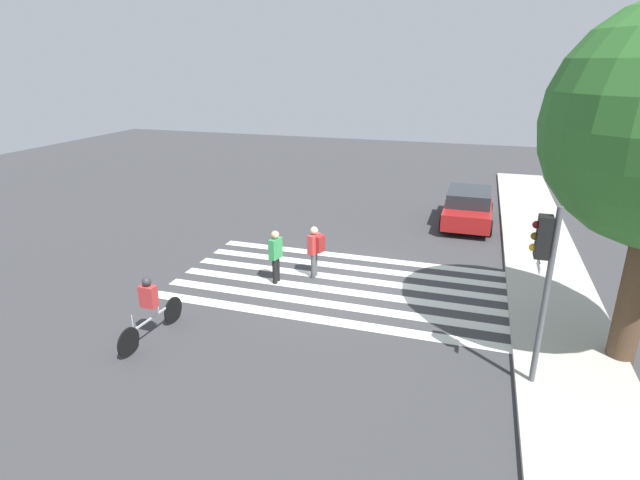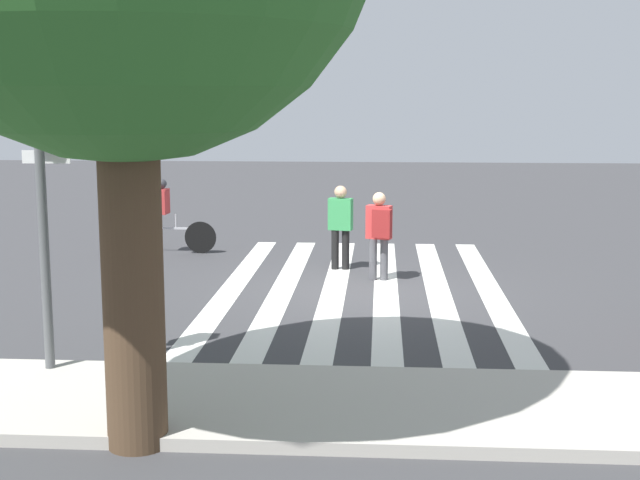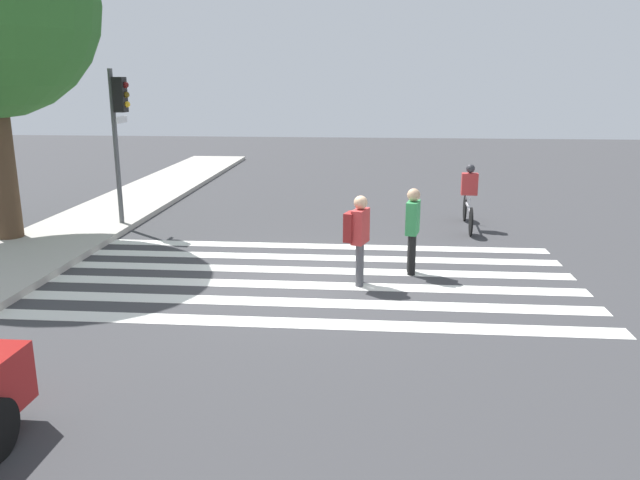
% 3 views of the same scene
% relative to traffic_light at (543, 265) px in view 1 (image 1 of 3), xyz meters
% --- Properties ---
extents(ground_plane, '(60.00, 60.00, 0.00)m').
position_rel_traffic_light_xyz_m(ground_plane, '(-3.73, -5.19, -2.78)').
color(ground_plane, '#38383A').
extents(sidewalk_curb, '(36.00, 2.50, 0.14)m').
position_rel_traffic_light_xyz_m(sidewalk_curb, '(-3.73, 1.06, -2.71)').
color(sidewalk_curb, '#ADA89E').
rests_on(sidewalk_curb, ground_plane).
extents(crosswalk_stripes, '(5.10, 10.00, 0.01)m').
position_rel_traffic_light_xyz_m(crosswalk_stripes, '(-3.73, -5.19, -2.78)').
color(crosswalk_stripes, silver).
rests_on(crosswalk_stripes, ground_plane).
extents(traffic_light, '(0.60, 0.50, 3.97)m').
position_rel_traffic_light_xyz_m(traffic_light, '(0.00, 0.00, 0.00)').
color(traffic_light, '#515456').
rests_on(traffic_light, ground_plane).
extents(pedestrian_adult_yellow_jacket, '(0.51, 0.48, 1.68)m').
position_rel_traffic_light_xyz_m(pedestrian_adult_yellow_jacket, '(-4.07, -6.02, -1.80)').
color(pedestrian_adult_yellow_jacket, '#4C4C51').
rests_on(pedestrian_adult_yellow_jacket, ground_plane).
extents(pedestrian_adult_blue_shirt, '(0.50, 0.31, 1.69)m').
position_rel_traffic_light_xyz_m(pedestrian_adult_blue_shirt, '(-3.29, -7.05, -1.82)').
color(pedestrian_adult_blue_shirt, black).
rests_on(pedestrian_adult_blue_shirt, ground_plane).
extents(cyclist_near_curb, '(2.41, 0.41, 1.65)m').
position_rel_traffic_light_xyz_m(cyclist_near_curb, '(0.74, -8.72, -1.91)').
color(cyclist_near_curb, black).
rests_on(cyclist_near_curb, ground_plane).
extents(car_parked_dark_suv, '(4.37, 2.05, 1.48)m').
position_rel_traffic_light_xyz_m(car_parked_dark_suv, '(-11.24, -1.61, -2.03)').
color(car_parked_dark_suv, maroon).
rests_on(car_parked_dark_suv, ground_plane).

